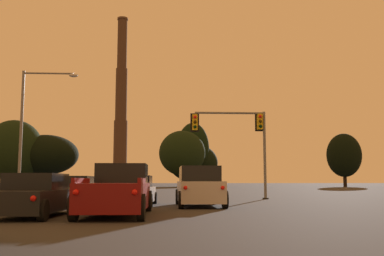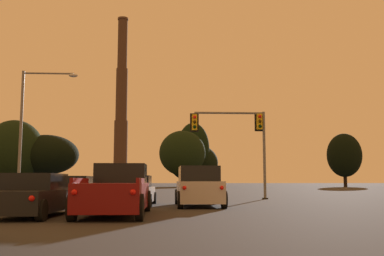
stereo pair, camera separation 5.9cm
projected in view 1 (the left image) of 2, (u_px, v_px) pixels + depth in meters
name	position (u px, v px, depth m)	size (l,w,h in m)	color
sedan_left_lane_front	(73.00, 191.00, 22.40)	(1.99, 4.71, 1.43)	#0F3823
pickup_truck_center_lane_second	(118.00, 192.00, 15.63)	(2.23, 5.52, 1.82)	maroon
suv_right_lane_front	(199.00, 187.00, 21.08)	(2.14, 4.92, 1.86)	silver
hatchback_center_lane_front	(135.00, 192.00, 21.72)	(2.06, 4.16, 1.44)	silver
sedan_left_lane_second	(35.00, 196.00, 14.98)	(2.13, 4.76, 1.43)	black
traffic_light_overhead_right	(240.00, 132.00, 29.74)	(5.12, 0.50, 5.78)	slate
street_lamp	(31.00, 119.00, 30.91)	(3.86, 0.36, 8.81)	slate
smokestack	(121.00, 118.00, 158.33)	(7.58, 7.58, 60.00)	#3C2B22
treeline_center_right	(14.00, 151.00, 93.84)	(12.13, 10.91, 13.99)	black
treeline_far_right	(344.00, 155.00, 98.01)	(7.54, 6.79, 11.60)	black
treeline_center_left	(193.00, 163.00, 99.76)	(10.97, 9.88, 9.55)	black
treeline_far_left	(182.00, 153.00, 93.35)	(9.64, 8.68, 11.69)	black
treeline_right_mid	(46.00, 155.00, 96.48)	(13.73, 12.35, 11.14)	black
treeline_left_mid	(193.00, 149.00, 97.55)	(7.04, 6.33, 13.90)	black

